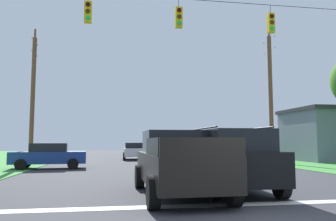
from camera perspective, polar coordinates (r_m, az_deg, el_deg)
name	(u,v)px	position (r m, az deg, el deg)	size (l,w,h in m)	color
stop_bar_stripe	(233,204)	(8.94, 11.18, -15.61)	(14.62, 0.45, 0.01)	white
lane_dash_0	(185,179)	(14.66, 2.89, -11.67)	(0.15, 2.50, 0.01)	white
lane_dash_1	(161,166)	(22.17, -1.25, -9.56)	(0.15, 2.50, 0.01)	white
lane_dash_2	(153,162)	(26.79, -2.63, -8.85)	(0.15, 2.50, 0.01)	white
lane_dash_3	(144,157)	(35.10, -4.17, -8.03)	(0.15, 2.50, 0.01)	white
overhead_signal_span	(188,74)	(14.96, 3.41, 6.31)	(17.60, 0.31, 8.44)	brown
pickup_truck	(178,163)	(10.08, 1.73, -9.03)	(2.35, 5.43, 1.95)	black
suv_black	(229,158)	(11.08, 10.44, -8.13)	(2.21, 4.80, 2.05)	black
distant_car_crossing_white	(254,151)	(30.28, 14.55, -6.80)	(2.20, 4.39, 1.52)	silver
distant_car_oncoming	(49,155)	(21.24, -19.83, -7.30)	(4.45, 2.33, 1.52)	navy
distant_car_far_parked	(134,151)	(30.53, -5.86, -6.93)	(2.09, 4.34, 1.52)	silver
utility_pole_mid_right	(271,95)	(26.98, 17.29, 2.55)	(0.32, 1.93, 10.70)	brown
utility_pole_near_left	(33,97)	(26.18, -22.30, 2.24)	(0.31, 1.79, 10.00)	brown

